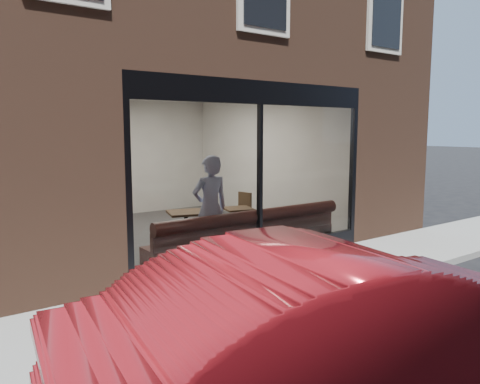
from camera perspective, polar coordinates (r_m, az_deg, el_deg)
ground at (r=7.09m, az=12.98°, el=-12.09°), size 120.00×120.00×0.00m
sidewalk_near at (r=7.74m, az=7.29°, el=-10.22°), size 40.00×2.00×0.01m
kerb_near at (r=7.04m, az=13.31°, el=-11.73°), size 40.00×0.10×0.12m
host_building_pier_right at (r=15.20m, az=-0.51°, el=4.68°), size 2.50×12.00×3.20m
host_building_backfill at (r=16.17m, az=-17.81°, el=4.49°), size 5.00×6.00×3.20m
cafe_floor at (r=10.89m, az=-7.38°, el=-4.93°), size 6.00×6.00×0.00m
cafe_ceiling at (r=10.67m, az=-7.67°, el=11.94°), size 6.00×6.00×0.00m
cafe_wall_back at (r=13.36m, az=-13.71°, el=4.07°), size 5.00×0.00×5.00m
cafe_wall_left at (r=9.72m, az=-20.52°, el=2.58°), size 0.00×6.00×6.00m
cafe_wall_right at (r=12.05m, az=2.94°, el=3.92°), size 0.00×6.00×6.00m
storefront_kick at (r=8.46m, az=2.38°, el=-7.60°), size 5.00×0.10×0.30m
storefront_header at (r=8.19m, az=2.49°, el=12.02°), size 5.00×0.10×0.40m
storefront_mullion at (r=8.21m, az=2.43°, el=1.87°), size 0.06×0.10×2.50m
storefront_glass at (r=8.18m, az=2.56°, el=1.86°), size 4.80×0.00×4.80m
banquette at (r=8.75m, az=0.74°, el=-6.58°), size 4.00×0.55×0.45m
person at (r=8.47m, az=-3.65°, el=-1.99°), size 0.73×0.51×1.92m
cafe_table_left at (r=9.31m, az=-6.60°, el=-2.52°), size 0.87×0.87×0.04m
cafe_table_right at (r=9.72m, az=-0.26°, el=-2.05°), size 0.69×0.69×0.04m
cafe_chair_left at (r=9.58m, az=-16.11°, el=-5.54°), size 0.50×0.50×0.04m
cafe_chair_right at (r=10.68m, az=-0.10°, el=-3.90°), size 0.45×0.45×0.04m
wall_poster at (r=9.82m, az=-20.45°, el=2.56°), size 0.02×0.57×0.75m
parked_car at (r=4.00m, az=12.70°, el=-16.41°), size 4.71×2.15×1.50m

